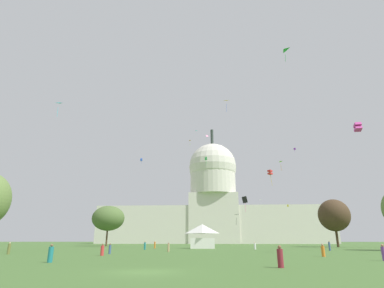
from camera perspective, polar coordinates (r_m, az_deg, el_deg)
The scene contains 33 objects.
ground_plane at distance 20.96m, azimuth -8.76°, elevation -22.52°, with size 800.00×800.00×0.00m, color #42662D.
capitol_building at distance 185.78m, azimuth 4.01°, elevation -11.22°, with size 134.75×28.96×69.52m.
event_tent at distance 78.23m, azimuth 1.92°, elevation -16.77°, with size 6.29×5.66×5.68m.
tree_east_mid at distance 102.38m, azimuth 24.96°, elevation -11.95°, with size 11.41×11.66×13.66m.
tree_west_far at distance 111.91m, azimuth -15.34°, elevation -13.21°, with size 12.36×11.29×13.32m.
person_maroon_back_center at distance 24.58m, azimuth 16.13°, elevation -19.66°, with size 0.53×0.53×1.56m.
person_orange_back_right at distance 78.58m, azimuth -6.95°, elevation -18.19°, with size 0.40×0.40×1.74m.
person_white_mid_left at distance 71.12m, azimuth 11.63°, elevation -18.13°, with size 0.50×0.50×1.57m.
person_denim_near_tree_west at distance 48.24m, azimuth -15.06°, elevation -18.41°, with size 0.48×0.48×1.46m.
person_olive_near_tree_east at distance 52.67m, azimuth -30.96°, elevation -16.41°, with size 0.49×0.49×1.62m.
person_teal_mid_right at distance 68.53m, azimuth -8.79°, elevation -18.26°, with size 0.49×0.49×1.69m.
person_orange_near_tent at distance 42.46m, azimuth 23.24°, elevation -17.83°, with size 0.44×0.44×1.49m.
person_purple_aisle_center at distance 36.56m, azimuth 32.11°, elevation -16.85°, with size 0.44×0.44×1.54m.
person_denim_front_left at distance 66.85m, azimuth 24.25°, elevation -16.99°, with size 0.46×0.46×1.75m.
person_teal_front_center at distance 31.83m, azimuth -24.86°, elevation -18.13°, with size 0.62×0.62×1.58m.
person_tan_lawn_far_right at distance 55.90m, azimuth -4.40°, elevation -18.70°, with size 0.40×0.40×1.49m.
person_red_edge_east at distance 43.57m, azimuth -16.38°, elevation -18.47°, with size 0.61×0.61×1.49m.
kite_green_high at distance 70.25m, azimuth 16.71°, elevation 16.29°, with size 1.46×1.89×2.62m.
kite_black_low at distance 63.99m, azimuth 9.81°, elevation -10.34°, with size 1.19×0.41×3.16m.
kite_yellow_low at distance 134.71m, azimuth 17.45°, elevation -10.91°, with size 0.86×0.87×0.81m.
kite_red_mid at distance 82.62m, azimuth 14.34°, elevation -5.16°, with size 1.37×1.37×4.08m.
kite_turquoise_high at distance 131.77m, azimuth 0.70°, elevation 2.34°, with size 1.18×1.12×0.26m.
kite_white_mid at distance 138.49m, azimuth 12.65°, elevation -10.31°, with size 1.47×0.58×4.31m.
kite_orange_high at distance 149.49m, azimuth -0.22°, elevation 0.50°, with size 1.28×1.83×2.81m.
kite_cyan_mid at distance 82.18m, azimuth -23.48°, elevation 6.59°, with size 1.49×0.70×3.41m.
kite_blue_high at distance 165.45m, azimuth -9.43°, elevation -2.91°, with size 1.31×1.34×2.62m.
kite_pink_high at distance 123.83m, azimuth 2.82°, elevation 1.52°, with size 1.10×0.86×0.87m.
kite_magenta_mid at distance 55.71m, azimuth 28.52°, elevation 2.80°, with size 1.08×1.16×1.39m.
kite_lime_mid at distance 119.30m, azimuth 16.04°, elevation -3.29°, with size 1.14×1.89×3.53m.
kite_gold_high at distance 111.87m, azimuth 6.44°, elevation 7.70°, with size 1.64×0.96×4.41m.
kite_violet_high at distance 131.80m, azimuth 18.61°, elevation -0.87°, with size 1.00×1.01×2.12m.
kite_green_high_b at distance 140.05m, azimuth 2.63°, elevation -2.72°, with size 1.24×1.18×3.94m.
kite_black_low_b at distance 115.98m, azimuth 8.25°, elevation -13.16°, with size 1.60×1.10×3.51m.
Camera 1 is at (4.29, -20.43, 1.90)m, focal length 28.61 mm.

